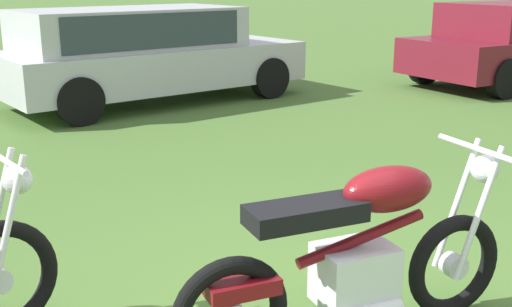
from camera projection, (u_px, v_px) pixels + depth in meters
motorcycle_maroon at (357, 257)px, 3.33m from camera, size 1.96×0.72×1.02m
car_silver at (143, 48)px, 9.58m from camera, size 4.90×3.40×1.43m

